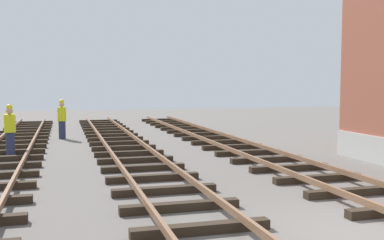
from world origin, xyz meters
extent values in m
plane|color=#605B56|center=(0.00, 0.00, 0.00)|extent=(80.00, 80.00, 0.00)
cube|color=#2D2319|center=(1.42, 2.39, 0.09)|extent=(2.50, 0.24, 0.18)
cube|color=#2D2319|center=(1.42, 3.98, 0.09)|extent=(2.50, 0.24, 0.18)
cube|color=#2D2319|center=(1.42, 5.57, 0.09)|extent=(2.50, 0.24, 0.18)
cube|color=#2D2319|center=(1.42, 7.16, 0.09)|extent=(2.50, 0.24, 0.18)
cube|color=#2D2319|center=(1.42, 8.75, 0.09)|extent=(2.50, 0.24, 0.18)
cube|color=#2D2319|center=(1.42, 10.34, 0.09)|extent=(2.50, 0.24, 0.18)
cube|color=#2D2319|center=(1.42, 11.93, 0.09)|extent=(2.50, 0.24, 0.18)
cube|color=#2D2319|center=(1.42, 13.52, 0.09)|extent=(2.50, 0.24, 0.18)
cube|color=#2D2319|center=(1.42, 15.11, 0.09)|extent=(2.50, 0.24, 0.18)
cube|color=#2D2319|center=(1.42, 16.70, 0.09)|extent=(2.50, 0.24, 0.18)
cube|color=#2D2319|center=(1.42, 18.29, 0.09)|extent=(2.50, 0.24, 0.18)
cube|color=#2D2319|center=(1.42, 19.88, 0.09)|extent=(2.50, 0.24, 0.18)
cube|color=#2D2319|center=(1.42, 21.47, 0.09)|extent=(2.50, 0.24, 0.18)
cube|color=#2D2319|center=(1.42, 23.06, 0.09)|extent=(2.50, 0.24, 0.18)
cube|color=#2D2319|center=(1.42, 24.65, 0.09)|extent=(2.50, 0.24, 0.18)
cube|color=#2D2319|center=(-2.78, 0.75, 0.09)|extent=(2.50, 0.24, 0.18)
cube|color=#2D2319|center=(-2.78, 2.24, 0.09)|extent=(2.50, 0.24, 0.18)
cube|color=#2D2319|center=(-2.78, 3.74, 0.09)|extent=(2.50, 0.24, 0.18)
cube|color=#2D2319|center=(-2.78, 5.24, 0.09)|extent=(2.50, 0.24, 0.18)
cube|color=#2D2319|center=(-2.78, 6.73, 0.09)|extent=(2.50, 0.24, 0.18)
cube|color=#2D2319|center=(-2.78, 8.23, 0.09)|extent=(2.50, 0.24, 0.18)
cube|color=#2D2319|center=(-2.78, 9.73, 0.09)|extent=(2.50, 0.24, 0.18)
cube|color=#2D2319|center=(-2.78, 11.22, 0.09)|extent=(2.50, 0.24, 0.18)
cube|color=#2D2319|center=(-2.78, 12.72, 0.09)|extent=(2.50, 0.24, 0.18)
cube|color=#2D2319|center=(-2.78, 14.22, 0.09)|extent=(2.50, 0.24, 0.18)
cube|color=#2D2319|center=(-2.78, 15.71, 0.09)|extent=(2.50, 0.24, 0.18)
cube|color=#2D2319|center=(-2.78, 17.21, 0.09)|extent=(2.50, 0.24, 0.18)
cube|color=#2D2319|center=(-2.78, 18.71, 0.09)|extent=(2.50, 0.24, 0.18)
cube|color=#2D2319|center=(-2.78, 20.20, 0.09)|extent=(2.50, 0.24, 0.18)
cube|color=#2D2319|center=(-2.78, 21.70, 0.09)|extent=(2.50, 0.24, 0.18)
cube|color=#2D2319|center=(-2.78, 23.20, 0.09)|extent=(2.50, 0.24, 0.18)
cube|color=#2D2319|center=(-2.78, 24.69, 0.09)|extent=(2.50, 0.24, 0.18)
cube|color=brown|center=(-3.50, 0.00, 0.25)|extent=(0.08, 50.89, 0.14)
cube|color=brown|center=(-2.06, 0.00, 0.25)|extent=(0.08, 50.89, 0.14)
cube|color=#2D2319|center=(-6.98, 9.73, 0.09)|extent=(2.50, 0.24, 0.18)
cube|color=#2D2319|center=(-6.98, 11.22, 0.09)|extent=(2.50, 0.24, 0.18)
cube|color=#2D2319|center=(-6.98, 12.72, 0.09)|extent=(2.50, 0.24, 0.18)
cube|color=#2D2319|center=(-6.98, 14.22, 0.09)|extent=(2.50, 0.24, 0.18)
cube|color=#2D2319|center=(-6.98, 15.71, 0.09)|extent=(2.50, 0.24, 0.18)
cube|color=#2D2319|center=(-6.98, 17.21, 0.09)|extent=(2.50, 0.24, 0.18)
cube|color=#2D2319|center=(-6.98, 18.71, 0.09)|extent=(2.50, 0.24, 0.18)
cube|color=#2D2319|center=(-6.98, 20.20, 0.09)|extent=(2.50, 0.24, 0.18)
cube|color=#2D2319|center=(-6.98, 21.70, 0.09)|extent=(2.50, 0.24, 0.18)
cube|color=#2D2319|center=(-6.98, 23.20, 0.09)|extent=(2.50, 0.24, 0.18)
cube|color=#2D2319|center=(-6.98, 24.69, 0.09)|extent=(2.50, 0.24, 0.18)
cylinder|color=#262D4C|center=(-6.91, 10.96, 0.42)|extent=(0.32, 0.32, 0.85)
cylinder|color=yellow|center=(-6.91, 10.96, 1.18)|extent=(0.40, 0.40, 0.65)
sphere|color=tan|center=(-6.91, 10.96, 1.62)|extent=(0.24, 0.24, 0.24)
sphere|color=yellow|center=(-6.91, 10.96, 1.76)|extent=(0.22, 0.22, 0.22)
cylinder|color=#262D4C|center=(-5.11, 15.74, 0.42)|extent=(0.32, 0.32, 0.85)
cylinder|color=yellow|center=(-5.11, 15.74, 1.18)|extent=(0.40, 0.40, 0.65)
sphere|color=tan|center=(-5.11, 15.74, 1.62)|extent=(0.24, 0.24, 0.24)
sphere|color=yellow|center=(-5.11, 15.74, 1.76)|extent=(0.22, 0.22, 0.22)
camera|label=1|loc=(-5.04, -6.71, 2.60)|focal=43.01mm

